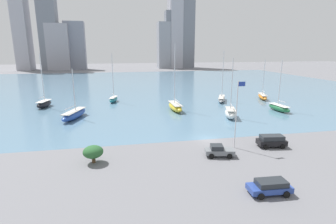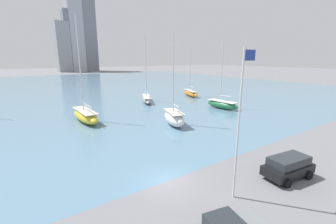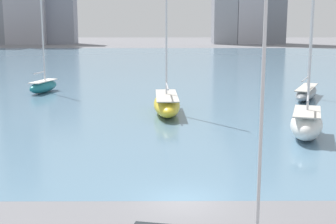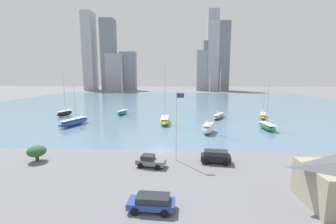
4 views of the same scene
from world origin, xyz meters
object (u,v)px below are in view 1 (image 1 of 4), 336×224
at_px(sailboat_black, 44,104).
at_px(parked_pickup_gray, 219,151).
at_px(sailboat_blue, 74,114).
at_px(sailboat_orange, 263,96).
at_px(sailboat_teal, 113,99).
at_px(parked_wagon_blue, 270,186).
at_px(sailboat_yellow, 175,106).
at_px(parked_suv_black, 272,141).
at_px(sailboat_green, 279,108).
at_px(flag_pole, 237,112).
at_px(sailboat_white, 230,113).
at_px(sailboat_gray, 222,99).

xyz_separation_m(sailboat_black, parked_pickup_gray, (34.01, -40.64, -0.16)).
relative_size(sailboat_blue, sailboat_orange, 0.92).
bearing_deg(sailboat_teal, parked_wagon_blue, -57.68).
xyz_separation_m(sailboat_blue, sailboat_yellow, (24.39, 3.52, 0.06)).
distance_m(sailboat_blue, parked_suv_black, 42.08).
height_order(sailboat_black, parked_wagon_blue, sailboat_black).
xyz_separation_m(sailboat_green, parked_pickup_gray, (-26.09, -24.35, -0.03)).
xyz_separation_m(flag_pole, sailboat_white, (7.17, 17.62, -4.71)).
distance_m(sailboat_yellow, parked_wagon_blue, 41.07).
xyz_separation_m(sailboat_white, sailboat_green, (15.09, 3.95, -0.27)).
relative_size(parked_pickup_gray, parked_suv_black, 0.96).
bearing_deg(parked_wagon_blue, sailboat_teal, 20.23).
bearing_deg(sailboat_teal, sailboat_yellow, -26.89).
distance_m(sailboat_yellow, parked_pickup_gray, 30.21).
xyz_separation_m(flag_pole, sailboat_teal, (-19.36, 41.57, -4.92)).
bearing_deg(sailboat_yellow, sailboat_blue, -173.53).
xyz_separation_m(sailboat_blue, parked_suv_black, (34.10, -24.66, 0.05)).
distance_m(parked_wagon_blue, parked_pickup_gray, 10.95).
height_order(sailboat_yellow, sailboat_teal, sailboat_yellow).
bearing_deg(parked_pickup_gray, sailboat_white, -16.70).
relative_size(sailboat_white, sailboat_orange, 1.10).
bearing_deg(parked_wagon_blue, flag_pole, -6.36).
relative_size(sailboat_yellow, sailboat_black, 1.17).
bearing_deg(sailboat_yellow, parked_pickup_gray, -92.07).
bearing_deg(sailboat_black, parked_suv_black, -27.71).
distance_m(sailboat_gray, parked_pickup_gray, 42.59).
height_order(parked_wagon_blue, parked_suv_black, parked_suv_black).
distance_m(sailboat_blue, parked_wagon_blue, 45.54).
distance_m(sailboat_blue, sailboat_gray, 42.71).
bearing_deg(sailboat_black, sailboat_green, -1.54).
distance_m(sailboat_blue, sailboat_green, 50.36).
distance_m(sailboat_black, parked_wagon_blue, 62.59).
height_order(sailboat_blue, parked_pickup_gray, sailboat_blue).
distance_m(sailboat_yellow, sailboat_teal, 21.13).
xyz_separation_m(flag_pole, sailboat_blue, (-28.04, 23.91, -4.90)).
bearing_deg(sailboat_green, sailboat_gray, 117.61).
height_order(sailboat_blue, sailboat_yellow, sailboat_yellow).
bearing_deg(sailboat_orange, sailboat_blue, -147.44).
bearing_deg(sailboat_yellow, sailboat_white, -43.93).
distance_m(sailboat_teal, parked_suv_black, 49.36).
xyz_separation_m(sailboat_gray, sailboat_black, (-50.63, 1.43, 0.18)).
height_order(sailboat_teal, sailboat_black, sailboat_teal).
xyz_separation_m(sailboat_gray, parked_suv_black, (-6.73, -37.19, 0.20)).
relative_size(sailboat_yellow, sailboat_green, 1.30).
bearing_deg(parked_suv_black, sailboat_yellow, -153.57).
bearing_deg(sailboat_green, sailboat_white, -170.21).
relative_size(sailboat_black, parked_wagon_blue, 2.99).
relative_size(flag_pole, parked_wagon_blue, 2.27).
bearing_deg(sailboat_blue, parked_pickup_gray, -28.93).
distance_m(sailboat_orange, parked_pickup_gray, 50.51).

